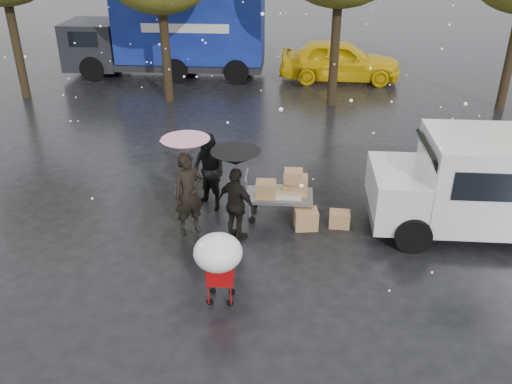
# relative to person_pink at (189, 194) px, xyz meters

# --- Properties ---
(ground) EXTENTS (90.00, 90.00, 0.00)m
(ground) POSITION_rel_person_pink_xyz_m (1.00, -0.86, -0.93)
(ground) COLOR black
(ground) RESTS_ON ground
(person_pink) EXTENTS (0.81, 0.75, 1.86)m
(person_pink) POSITION_rel_person_pink_xyz_m (0.00, 0.00, 0.00)
(person_pink) COLOR black
(person_pink) RESTS_ON ground
(person_middle) EXTENTS (1.14, 1.09, 1.85)m
(person_middle) POSITION_rel_person_pink_xyz_m (0.25, 1.12, -0.00)
(person_middle) COLOR black
(person_middle) RESTS_ON ground
(person_black) EXTENTS (1.03, 0.87, 1.66)m
(person_black) POSITION_rel_person_pink_xyz_m (1.04, -0.21, -0.10)
(person_black) COLOR black
(person_black) RESTS_ON ground
(umbrella_pink) EXTENTS (1.00, 1.00, 2.19)m
(umbrella_pink) POSITION_rel_person_pink_xyz_m (0.00, -0.00, 1.11)
(umbrella_pink) COLOR #4C4C4C
(umbrella_pink) RESTS_ON ground
(umbrella_black) EXTENTS (1.02, 1.02, 2.05)m
(umbrella_black) POSITION_rel_person_pink_xyz_m (1.04, -0.21, 0.96)
(umbrella_black) COLOR #4C4C4C
(umbrella_black) RESTS_ON ground
(vendor_cart) EXTENTS (1.52, 0.80, 1.27)m
(vendor_cart) POSITION_rel_person_pink_xyz_m (1.99, 0.77, -0.20)
(vendor_cart) COLOR slate
(vendor_cart) RESTS_ON ground
(shopping_cart) EXTENTS (0.84, 0.84, 1.46)m
(shopping_cart) POSITION_rel_person_pink_xyz_m (0.97, -2.45, 0.14)
(shopping_cart) COLOR #BB0A0D
(shopping_cart) RESTS_ON ground
(white_van) EXTENTS (4.91, 2.18, 2.20)m
(white_van) POSITION_rel_person_pink_xyz_m (6.51, 0.55, 0.23)
(white_van) COLOR silver
(white_van) RESTS_ON ground
(blue_truck) EXTENTS (8.30, 2.60, 3.50)m
(blue_truck) POSITION_rel_person_pink_xyz_m (-3.07, 12.73, 0.83)
(blue_truck) COLOR navy
(blue_truck) RESTS_ON ground
(box_ground_near) EXTENTS (0.56, 0.47, 0.45)m
(box_ground_near) POSITION_rel_person_pink_xyz_m (2.52, 0.35, -0.70)
(box_ground_near) COLOR olive
(box_ground_near) RESTS_ON ground
(box_ground_far) EXTENTS (0.47, 0.37, 0.35)m
(box_ground_far) POSITION_rel_person_pink_xyz_m (3.27, 0.48, -0.75)
(box_ground_far) COLOR olive
(box_ground_far) RESTS_ON ground
(yellow_taxi) EXTENTS (4.96, 2.07, 1.68)m
(yellow_taxi) POSITION_rel_person_pink_xyz_m (3.96, 12.38, -0.09)
(yellow_taxi) COLOR yellow
(yellow_taxi) RESTS_ON ground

